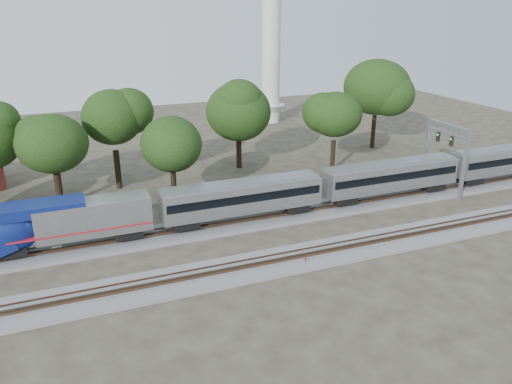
# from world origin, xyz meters

# --- Properties ---
(ground) EXTENTS (160.00, 160.00, 0.00)m
(ground) POSITION_xyz_m (0.00, 0.00, 0.00)
(ground) COLOR #383328
(ground) RESTS_ON ground
(track_far) EXTENTS (160.00, 5.00, 0.73)m
(track_far) POSITION_xyz_m (0.00, 6.00, 0.21)
(track_far) COLOR slate
(track_far) RESTS_ON ground
(track_near) EXTENTS (160.00, 5.00, 0.73)m
(track_near) POSITION_xyz_m (0.00, -4.00, 0.21)
(track_near) COLOR slate
(track_near) RESTS_ON ground
(train) EXTENTS (94.46, 3.26, 4.81)m
(train) POSITION_xyz_m (20.58, 6.00, 3.32)
(train) COLOR silver
(train) RESTS_ON ground
(switch_stand_red) EXTENTS (0.29, 0.05, 0.90)m
(switch_stand_red) POSITION_xyz_m (2.98, -5.36, 0.57)
(switch_stand_red) COLOR #512D19
(switch_stand_red) RESTS_ON ground
(switch_stand_white) EXTENTS (0.30, 0.13, 0.96)m
(switch_stand_white) POSITION_xyz_m (10.77, -5.47, 0.61)
(switch_stand_white) COLOR #512D19
(switch_stand_white) RESTS_ON ground
(switch_lever) EXTENTS (0.55, 0.40, 0.30)m
(switch_lever) POSITION_xyz_m (6.42, -6.09, 0.15)
(switch_lever) COLOR #512D19
(switch_lever) RESTS_ON ground
(signal_gantry) EXTENTS (0.63, 7.51, 9.13)m
(signal_gantry) POSITION_xyz_m (28.49, 6.00, 6.65)
(signal_gantry) COLOR gray
(signal_gantry) RESTS_ON ground
(tree_2) EXTENTS (8.06, 8.06, 11.36)m
(tree_2) POSITION_xyz_m (-18.09, 19.02, 7.91)
(tree_2) COLOR black
(tree_2) RESTS_ON ground
(tree_3) EXTENTS (9.80, 9.80, 13.82)m
(tree_3) POSITION_xyz_m (-10.60, 23.16, 9.63)
(tree_3) COLOR black
(tree_3) RESTS_ON ground
(tree_4) EXTENTS (7.45, 7.45, 10.50)m
(tree_4) POSITION_xyz_m (-4.70, 15.92, 7.31)
(tree_4) COLOR black
(tree_4) RESTS_ON ground
(tree_5) EXTENTS (8.66, 8.66, 12.21)m
(tree_5) POSITION_xyz_m (7.47, 25.67, 8.50)
(tree_5) COLOR black
(tree_5) RESTS_ON ground
(tree_6) EXTENTS (8.55, 8.55, 12.06)m
(tree_6) POSITION_xyz_m (19.90, 19.28, 8.40)
(tree_6) COLOR black
(tree_6) RESTS_ON ground
(tree_7) EXTENTS (10.52, 10.52, 14.84)m
(tree_7) POSITION_xyz_m (32.63, 27.78, 10.34)
(tree_7) COLOR black
(tree_7) RESTS_ON ground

